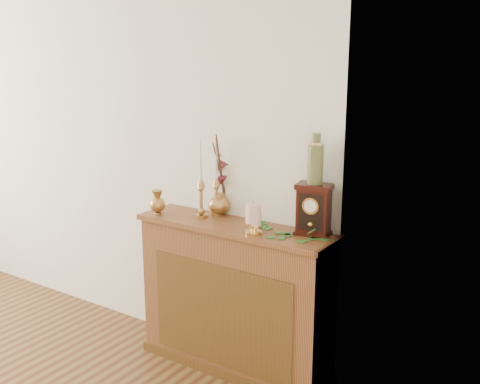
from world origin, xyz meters
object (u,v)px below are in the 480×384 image
Objects in this scene: candlestick_left at (201,193)px; candlestick_center at (216,191)px; mantel_clock at (314,210)px; bud_vase at (158,203)px; ceramic_vase at (315,161)px; ginger_jar at (222,178)px.

candlestick_left is 0.11m from candlestick_center.
bud_vase is at bearing -177.99° from mantel_clock.
bud_vase is (-0.26, -0.11, -0.07)m from candlestick_left.
candlestick_left is 0.29m from bud_vase.
ceramic_vase reaches higher than candlestick_center.
ceramic_vase is (0.66, -0.06, 0.18)m from ginger_jar.
candlestick_center is 0.90× the size of ginger_jar.
ceramic_vase reaches higher than ginger_jar.
candlestick_center is 0.67m from mantel_clock.
bud_vase is 0.42m from ginger_jar.
candlestick_left is at bearing -114.30° from candlestick_center.
mantel_clock is 0.27m from ceramic_vase.
ceramic_vase is at bearing -1.43° from candlestick_center.
ceramic_vase is at bearing -5.26° from ginger_jar.
ceramic_vase reaches higher than mantel_clock.
ceramic_vase is (0.97, 0.18, 0.33)m from bud_vase.
ginger_jar is 1.78× the size of mantel_clock.
candlestick_left is at bearing 22.15° from bud_vase.
ginger_jar is 1.84× the size of ceramic_vase.
ginger_jar is (0.01, 0.04, 0.08)m from candlestick_center.
candlestick_left is at bearing 177.56° from mantel_clock.
ceramic_vase is at bearing 90.00° from mantel_clock.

